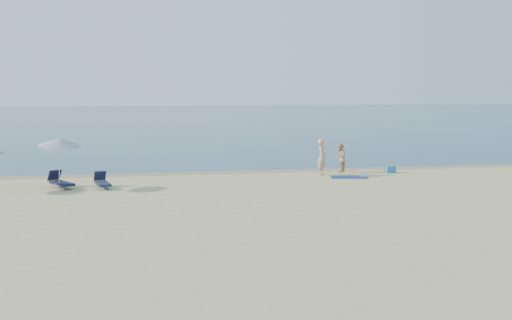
% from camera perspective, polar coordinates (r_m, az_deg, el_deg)
% --- Properties ---
extents(ground, '(160.00, 160.00, 0.00)m').
position_cam_1_polar(ground, '(16.52, 11.22, -9.32)').
color(ground, tan).
rests_on(ground, ground).
extents(sea, '(240.00, 160.00, 0.01)m').
position_cam_1_polar(sea, '(114.93, -8.29, 3.91)').
color(sea, '#0C284B').
rests_on(sea, ground).
extents(wet_sand_strip, '(240.00, 1.60, 0.00)m').
position_cam_1_polar(wet_sand_strip, '(34.91, -1.07, -1.04)').
color(wet_sand_strip, '#847254').
rests_on(wet_sand_strip, ground).
extents(person_left, '(0.73, 0.82, 1.90)m').
position_cam_1_polar(person_left, '(33.62, 5.89, 0.27)').
color(person_left, tan).
rests_on(person_left, ground).
extents(person_right, '(0.91, 0.96, 1.57)m').
position_cam_1_polar(person_right, '(34.97, 7.49, 0.21)').
color(person_right, tan).
rests_on(person_right, ground).
extents(beach_towel, '(2.00, 1.37, 0.03)m').
position_cam_1_polar(beach_towel, '(32.93, 8.26, -1.52)').
color(beach_towel, '#102251').
rests_on(beach_towel, ground).
extents(white_bag, '(0.48, 0.45, 0.34)m').
position_cam_1_polar(white_bag, '(33.36, 9.51, -1.17)').
color(white_bag, silver).
rests_on(white_bag, ground).
extents(blue_cooler, '(0.52, 0.38, 0.36)m').
position_cam_1_polar(blue_cooler, '(35.21, 11.84, -0.82)').
color(blue_cooler, '#206BAE').
rests_on(blue_cooler, ground).
extents(umbrella_near, '(2.44, 2.45, 2.45)m').
position_cam_1_polar(umbrella_near, '(29.87, -17.08, 1.53)').
color(umbrella_near, silver).
rests_on(umbrella_near, ground).
extents(lounger_left, '(1.37, 1.82, 0.78)m').
position_cam_1_polar(lounger_left, '(30.31, -16.98, -1.87)').
color(lounger_left, black).
rests_on(lounger_left, ground).
extents(lounger_right, '(0.86, 1.71, 0.72)m').
position_cam_1_polar(lounger_right, '(29.87, -13.50, -1.93)').
color(lounger_right, '#161D3C').
rests_on(lounger_right, ground).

